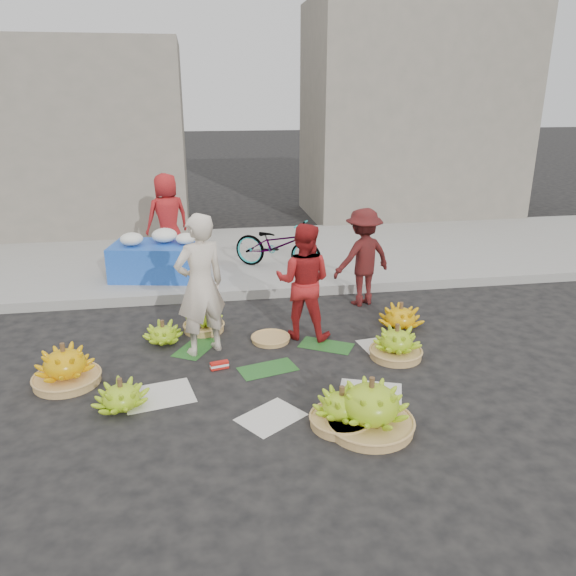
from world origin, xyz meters
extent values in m
plane|color=black|center=(0.00, 0.00, 0.00)|extent=(80.00, 80.00, 0.00)
cube|color=gray|center=(0.00, 2.20, 0.07)|extent=(40.00, 0.25, 0.15)
cube|color=gray|center=(0.00, 4.30, 0.06)|extent=(40.00, 4.00, 0.12)
cube|color=gray|center=(-4.00, 7.20, 2.00)|extent=(6.00, 3.00, 4.00)
cube|color=gray|center=(4.50, 7.70, 2.50)|extent=(5.00, 3.00, 5.00)
cylinder|color=#B1854A|center=(-2.29, -0.17, 0.04)|extent=(0.70, 0.70, 0.09)
cylinder|color=#503620|center=(-2.29, -0.17, 0.42)|extent=(0.05, 0.05, 0.12)
cylinder|color=#503620|center=(-1.65, -0.79, 0.27)|extent=(0.05, 0.05, 0.12)
cylinder|color=#B1854A|center=(0.69, -1.54, 0.04)|extent=(0.82, 0.82, 0.09)
cylinder|color=#503620|center=(0.69, -1.54, 0.48)|extent=(0.05, 0.05, 0.12)
cylinder|color=#B1854A|center=(0.44, -1.44, 0.04)|extent=(0.58, 0.58, 0.09)
cylinder|color=#503620|center=(0.44, -1.44, 0.35)|extent=(0.05, 0.05, 0.12)
cylinder|color=#B1854A|center=(1.45, -0.14, 0.04)|extent=(0.61, 0.61, 0.09)
cylinder|color=#503620|center=(1.45, -0.14, 0.37)|extent=(0.05, 0.05, 0.12)
cylinder|color=#503620|center=(1.81, 0.71, 0.29)|extent=(0.05, 0.05, 0.12)
cylinder|color=#503620|center=(-1.31, 0.72, 0.24)|extent=(0.05, 0.05, 0.12)
cylinder|color=#B1854A|center=(-0.79, 1.02, 0.04)|extent=(0.52, 0.52, 0.09)
cylinder|color=#503620|center=(-0.79, 1.02, 0.32)|extent=(0.05, 0.05, 0.12)
cylinder|color=#B1854A|center=(0.03, 0.55, 0.03)|extent=(0.49, 0.49, 0.05)
cube|color=red|center=(-0.64, -0.11, 0.05)|extent=(0.22, 0.11, 0.09)
imported|color=beige|center=(-0.81, 0.38, 0.86)|extent=(0.74, 0.64, 1.72)
imported|color=red|center=(0.47, 0.64, 0.74)|extent=(0.88, 0.79, 1.49)
imported|color=maroon|center=(1.54, 1.65, 0.72)|extent=(1.05, 0.81, 1.44)
cube|color=blue|center=(-1.51, 3.06, 0.40)|extent=(1.49, 1.09, 0.56)
ellipsoid|color=white|center=(-1.85, 3.01, 0.78)|extent=(0.36, 0.36, 0.20)
ellipsoid|color=white|center=(-1.34, 3.12, 0.79)|extent=(0.40, 0.40, 0.22)
ellipsoid|color=white|center=(-1.00, 2.95, 0.77)|extent=(0.31, 0.31, 0.17)
cylinder|color=slate|center=(-2.18, 3.29, 0.28)|extent=(0.28, 0.28, 0.32)
imported|color=red|center=(-1.32, 4.03, 0.90)|extent=(0.89, 0.75, 1.55)
imported|color=gray|center=(0.52, 3.22, 0.54)|extent=(1.32, 1.63, 0.83)
camera|label=1|loc=(-0.81, -5.90, 3.01)|focal=35.00mm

